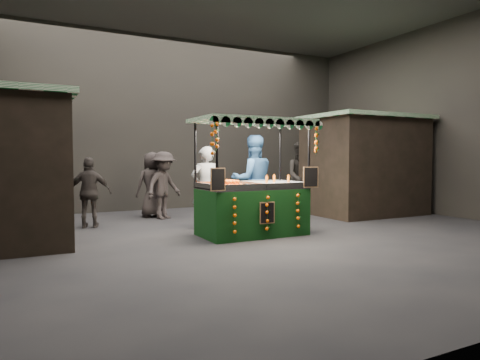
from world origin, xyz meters
name	(u,v)px	position (x,y,z in m)	size (l,w,h in m)	color
ground	(243,237)	(0.00, 0.00, 0.00)	(12.00, 12.00, 0.00)	black
market_hall	(244,56)	(0.00, 0.00, 3.38)	(12.10, 10.10, 5.05)	black
neighbour_stall_right	(364,165)	(4.40, 1.50, 1.31)	(3.00, 2.20, 2.60)	black
juice_stall	(253,199)	(0.26, 0.08, 0.69)	(2.31, 1.36, 2.24)	black
vendor_grey	(205,188)	(-0.27, 1.22, 0.87)	(0.65, 0.44, 1.73)	gray
vendor_blue	(253,181)	(0.81, 1.11, 1.00)	(1.09, 0.92, 2.00)	navy
shopper_1	(302,177)	(3.19, 2.61, 0.97)	(1.17, 1.07, 1.94)	black
shopper_2	(90,192)	(-2.43, 2.45, 0.76)	(0.96, 0.60, 1.52)	#2C2724
shopper_3	(164,185)	(-0.62, 3.02, 0.82)	(1.23, 1.06, 1.65)	#2C2523
shopper_4	(152,184)	(-0.79, 3.47, 0.82)	(0.86, 0.62, 1.65)	#292321
shopper_5	(326,177)	(4.50, 3.23, 0.92)	(1.35, 1.73, 1.83)	#2E2825
shopper_6	(254,179)	(2.46, 4.02, 0.86)	(0.64, 0.74, 1.71)	#282221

